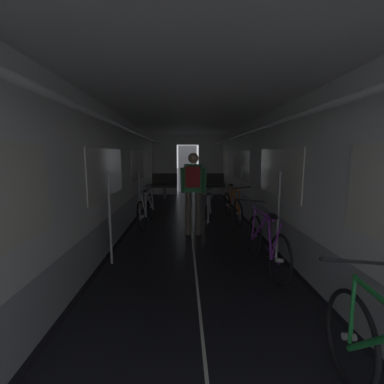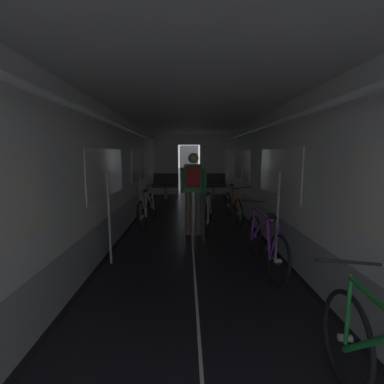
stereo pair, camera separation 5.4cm
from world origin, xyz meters
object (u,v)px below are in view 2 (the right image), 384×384
at_px(bench_seat_far_right, 213,183).
at_px(bicycle_orange, 233,207).
at_px(bench_seat_far_left, 166,183).
at_px(bicycle_white, 148,209).
at_px(person_cyclist_aisle, 193,186).
at_px(bicycle_silver_in_aisle, 209,214).
at_px(bicycle_purple, 264,243).

height_order(bench_seat_far_right, bicycle_orange, bench_seat_far_right).
height_order(bench_seat_far_left, bicycle_orange, bench_seat_far_left).
bearing_deg(bicycle_orange, bicycle_white, -173.23).
height_order(bench_seat_far_left, person_cyclist_aisle, person_cyclist_aisle).
xyz_separation_m(bench_seat_far_right, bicycle_silver_in_aisle, (-0.53, -4.32, -0.18)).
xyz_separation_m(bicycle_purple, person_cyclist_aisle, (-0.98, 1.63, 0.63)).
distance_m(bicycle_orange, person_cyclist_aisle, 1.56).
xyz_separation_m(bench_seat_far_right, bicycle_purple, (0.11, -6.22, -0.19)).
xyz_separation_m(bench_seat_far_left, bicycle_silver_in_aisle, (1.27, -4.32, -0.18)).
height_order(bicycle_purple, person_cyclist_aisle, person_cyclist_aisle).
height_order(bench_seat_far_left, bench_seat_far_right, same).
height_order(person_cyclist_aisle, bicycle_silver_in_aisle, person_cyclist_aisle).
xyz_separation_m(bench_seat_far_right, person_cyclist_aisle, (-0.87, -4.58, 0.45)).
relative_size(bench_seat_far_left, person_cyclist_aisle, 0.58).
distance_m(bench_seat_far_right, bicycle_orange, 3.58).
distance_m(bench_seat_far_left, bicycle_white, 3.82).
distance_m(bicycle_purple, bicycle_white, 3.15).
relative_size(bicycle_purple, bicycle_silver_in_aisle, 1.01).
xyz_separation_m(bicycle_purple, bicycle_silver_in_aisle, (-0.64, 1.90, 0.00)).
distance_m(bench_seat_far_left, bicycle_orange, 4.07).
height_order(bench_seat_far_right, person_cyclist_aisle, person_cyclist_aisle).
height_order(bicycle_orange, bicycle_silver_in_aisle, bicycle_orange).
relative_size(bicycle_white, bicycle_silver_in_aisle, 1.01).
xyz_separation_m(bench_seat_far_left, bicycle_purple, (1.91, -6.22, -0.19)).
distance_m(bench_seat_far_right, bicycle_silver_in_aisle, 4.35).
bearing_deg(bench_seat_far_right, person_cyclist_aisle, -100.75).
bearing_deg(bicycle_purple, person_cyclist_aisle, 120.90).
bearing_deg(bicycle_silver_in_aisle, bicycle_purple, -71.35).
bearing_deg(bicycle_silver_in_aisle, bicycle_orange, 48.06).
bearing_deg(bicycle_purple, bicycle_orange, 89.33).
xyz_separation_m(bicycle_orange, person_cyclist_aisle, (-1.01, -1.01, 0.63)).
distance_m(bench_seat_far_right, bicycle_white, 4.28).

